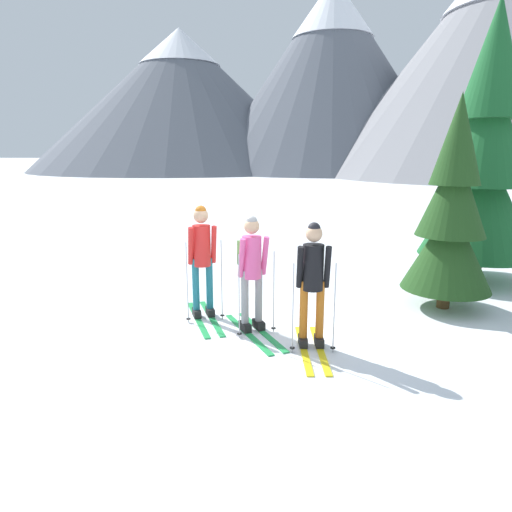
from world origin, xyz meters
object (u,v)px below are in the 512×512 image
skier_in_black (313,280)px  pine_tree_mid (485,158)px  skier_in_red (202,255)px  skier_in_pink (251,267)px  pine_tree_near (451,214)px

skier_in_black → pine_tree_mid: size_ratio=0.31×
skier_in_red → skier_in_pink: skier_in_red is taller
skier_in_black → pine_tree_near: size_ratio=0.49×
skier_in_red → pine_tree_mid: pine_tree_mid is taller
skier_in_red → skier_in_pink: bearing=-28.8°
skier_in_pink → pine_tree_mid: pine_tree_mid is taller
skier_in_black → pine_tree_mid: pine_tree_mid is taller
skier_in_red → pine_tree_mid: (5.02, 2.90, 1.47)m
pine_tree_near → pine_tree_mid: (1.07, 1.92, 0.88)m
skier_in_red → skier_in_black: skier_in_red is taller
skier_in_red → pine_tree_near: bearing=13.9°
skier_in_pink → pine_tree_mid: bearing=39.0°
skier_in_red → skier_in_pink: 0.98m
skier_in_red → pine_tree_mid: bearing=30.0°
skier_in_red → skier_in_black: 1.99m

